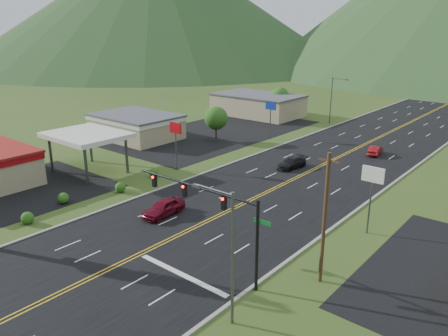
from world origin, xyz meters
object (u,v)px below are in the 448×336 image
Objects in this scene: traffic_signal at (213,208)px; gas_canopy at (87,136)px; car_dark_mid at (292,163)px; car_red_far at (375,151)px; streetlight_west at (333,97)px; car_red_near at (164,208)px; streetlight_east at (228,249)px.

traffic_signal reaches higher than gas_canopy.
car_red_far is (6.15, 13.47, -0.01)m from car_dark_mid.
streetlight_west reaches higher than traffic_signal.
car_red_near is at bearing 68.22° from car_red_far.
car_dark_mid reaches higher than car_red_far.
streetlight_west reaches higher than car_red_far.
traffic_signal is at bearing 139.61° from streetlight_east.
car_red_far is (25.58, 31.82, -4.19)m from gas_canopy.
gas_canopy reaches higher than car_dark_mid.
gas_canopy is 2.10× the size of car_dark_mid.
car_red_far is at bearing 74.81° from car_red_near.
traffic_signal is at bearing -15.70° from gas_canopy.
traffic_signal is 58.88m from streetlight_west.
streetlight_west is 22.69m from car_red_far.
traffic_signal is 29.59m from gas_canopy.
car_dark_mid is at bearing 56.40° from car_red_far.
traffic_signal reaches higher than car_red_far.
streetlight_east is 1.89× the size of car_dark_mid.
streetlight_east is 1.00× the size of streetlight_west.
traffic_signal is at bearing 85.11° from car_red_far.
car_red_near is at bearing -81.85° from streetlight_west.
traffic_signal is 12.64m from car_red_near.
car_dark_mid is (-13.75, 30.36, -4.49)m from streetlight_east.
gas_canopy is at bearing 164.30° from traffic_signal.
gas_canopy is at bearing -102.13° from streetlight_west.
traffic_signal is at bearing -26.10° from car_red_near.
streetlight_west is 51.97m from car_red_near.
car_dark_mid is 14.80m from car_red_far.
streetlight_east reaches higher than car_red_far.
streetlight_west is at bearing 107.97° from traffic_signal.
streetlight_west is at bearing -55.72° from car_red_far.
gas_canopy is 27.06m from car_dark_mid.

